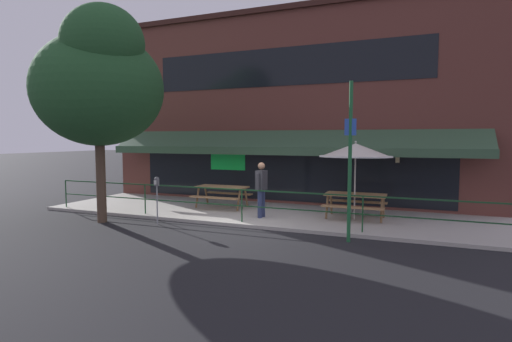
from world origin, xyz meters
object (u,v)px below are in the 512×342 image
Objects in this scene: picnic_table_centre at (355,199)px; parking_meter_near at (157,186)px; pedestrian_walking at (261,187)px; street_sign_pole at (350,160)px; patio_umbrella_centre at (356,151)px; street_tree_curbside at (99,81)px; picnic_table_left at (222,191)px.

parking_meter_near reaches higher than picnic_table_centre.
street_sign_pole is (2.93, -1.60, 0.96)m from pedestrian_walking.
pedestrian_walking is (-2.73, -0.72, -1.12)m from patio_umbrella_centre.
pedestrian_walking is 3.15m from parking_meter_near.
parking_meter_near is 0.23× the size of street_tree_curbside.
patio_umbrella_centre is 7.86m from street_tree_curbside.
picnic_table_centre is 5.99m from parking_meter_near.
picnic_table_centre is at bearing 94.60° from street_sign_pole.
patio_umbrella_centre is 0.38× the size of street_tree_curbside.
picnic_table_centre is 2.82m from street_sign_pole.
street_sign_pole is 7.58m from street_tree_curbside.
street_sign_pole is (0.20, -2.49, 1.31)m from picnic_table_centre.
pedestrian_walking reaches higher than parking_meter_near.
pedestrian_walking is (1.92, -1.07, 0.35)m from picnic_table_left.
street_tree_curbside is (-7.03, -2.85, 2.04)m from patio_umbrella_centre.
street_sign_pole is at bearing -28.87° from picnic_table_left.
street_tree_curbside is (-7.23, -0.52, 2.21)m from street_sign_pole.
picnic_table_left is at bearing 74.97° from parking_meter_near.
picnic_table_left is 2.89m from parking_meter_near.
patio_umbrella_centre is (0.00, -0.16, 1.47)m from picnic_table_centre.
pedestrian_walking is at bearing -165.14° from patio_umbrella_centre.
patio_umbrella_centre is 1.39× the size of pedestrian_walking.
parking_meter_near is 5.66m from street_sign_pole.
street_sign_pole is (4.85, -2.67, 1.31)m from picnic_table_left.
patio_umbrella_centre is 0.61× the size of street_sign_pole.
patio_umbrella_centre is at bearing 94.92° from street_sign_pole.
street_tree_curbside reaches higher than pedestrian_walking.
picnic_table_centre is 8.42m from street_tree_curbside.
picnic_table_left is 4.89m from patio_umbrella_centre.
street_tree_curbside is at bearing -126.71° from picnic_table_left.
pedestrian_walking reaches higher than picnic_table_centre.
street_tree_curbside is (-1.64, -0.44, 3.07)m from parking_meter_near.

